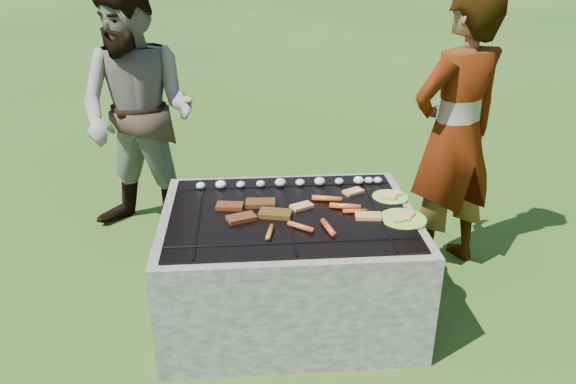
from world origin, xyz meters
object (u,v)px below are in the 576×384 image
at_px(fire_pit, 289,267).
at_px(plate_far, 390,197).
at_px(bystander, 138,115).
at_px(cook, 455,136).
at_px(plate_near, 403,219).

height_order(fire_pit, plate_far, plate_far).
bearing_deg(plate_far, bystander, 149.04).
relative_size(fire_pit, cook, 0.77).
xyz_separation_m(fire_pit, cook, (1.00, 0.44, 0.56)).
xyz_separation_m(plate_near, bystander, (-1.46, 1.14, 0.23)).
distance_m(plate_far, bystander, 1.71).
relative_size(plate_far, cook, 0.14).
relative_size(plate_far, plate_near, 1.02).
height_order(plate_far, cook, cook).
xyz_separation_m(plate_far, bystander, (-1.46, 0.87, 0.23)).
bearing_deg(bystander, plate_near, -15.32).
bearing_deg(plate_far, plate_near, -90.06).
bearing_deg(cook, fire_pit, 1.08).
relative_size(plate_near, cook, 0.14).
distance_m(plate_near, bystander, 1.86).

